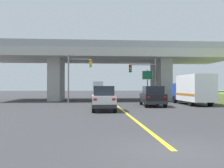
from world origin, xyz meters
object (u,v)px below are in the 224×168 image
suv_lead (103,98)px  traffic_signal_farside (76,72)px  suv_crossing (152,96)px  semi_truck_distant (98,88)px  highway_sign (148,78)px  box_truck (193,89)px  traffic_signal_nearside (146,75)px

suv_lead → traffic_signal_farside: size_ratio=0.78×
suv_crossing → semi_truck_distant: size_ratio=0.66×
highway_sign → semi_truck_distant: highway_sign is taller
box_truck → traffic_signal_nearside: traffic_signal_nearside is taller
box_truck → traffic_signal_farside: (-12.82, 4.64, 2.11)m
suv_lead → box_truck: (9.94, 5.80, 0.67)m
suv_lead → highway_sign: size_ratio=1.08×
semi_truck_distant → suv_lead: bearing=-90.6°
traffic_signal_farside → highway_sign: size_ratio=1.38×
suv_lead → highway_sign: (6.70, 13.45, 2.12)m
suv_crossing → traffic_signal_farside: 10.54m
highway_sign → semi_truck_distant: 26.46m
suv_crossing → traffic_signal_farside: size_ratio=0.83×
traffic_signal_nearside → suv_crossing: bearing=-96.9°
box_truck → traffic_signal_farside: bearing=160.1°
suv_lead → suv_crossing: (5.13, 4.17, 0.00)m
box_truck → highway_sign: highway_sign is taller
traffic_signal_farside → highway_sign: (9.58, 3.01, -0.66)m
suv_lead → traffic_signal_nearside: 12.29m
box_truck → highway_sign: 8.43m
suv_lead → suv_crossing: 6.61m
traffic_signal_farside → semi_truck_distant: (3.27, 28.66, -2.15)m
box_truck → semi_truck_distant: (-9.55, 33.30, -0.04)m
traffic_signal_farside → highway_sign: bearing=17.4°
suv_lead → traffic_signal_farside: 11.18m
traffic_signal_nearside → traffic_signal_farside: size_ratio=0.93×
traffic_signal_nearside → semi_truck_distant: (-5.50, 28.60, -1.83)m
traffic_signal_nearside → semi_truck_distant: size_ratio=0.73×
suv_crossing → box_truck: box_truck is taller
highway_sign → box_truck: bearing=-67.1°
suv_lead → traffic_signal_nearside: size_ratio=0.85×
suv_crossing → traffic_signal_nearside: (0.76, 6.33, 2.45)m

